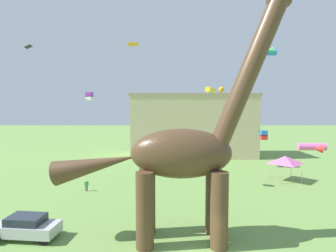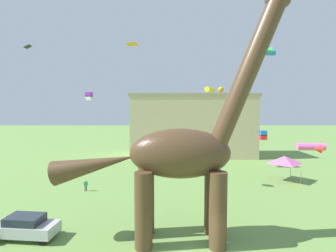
{
  "view_description": "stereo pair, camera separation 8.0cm",
  "coord_description": "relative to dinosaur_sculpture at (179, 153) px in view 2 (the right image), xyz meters",
  "views": [
    {
      "loc": [
        -2.16,
        -13.99,
        8.7
      ],
      "look_at": [
        -2.1,
        3.92,
        7.5
      ],
      "focal_mm": 29.07,
      "sensor_mm": 36.0,
      "label": 1
    },
    {
      "loc": [
        -2.08,
        -13.99,
        8.7
      ],
      "look_at": [
        -2.1,
        3.92,
        7.5
      ],
      "focal_mm": 29.07,
      "sensor_mm": 36.0,
      "label": 2
    }
  ],
  "objects": [
    {
      "name": "dinosaur_sculpture",
      "position": [
        0.0,
        0.0,
        0.0
      ],
      "size": [
        15.22,
        3.22,
        15.91
      ],
      "rotation": [
        0.0,
        0.0,
        0.17
      ],
      "color": "#513823",
      "rests_on": "ground_plane"
    },
    {
      "name": "parked_sedan_left",
      "position": [
        -10.22,
        0.2,
        -4.95
      ],
      "size": [
        4.36,
        2.2,
        1.55
      ],
      "rotation": [
        0.0,
        0.0,
        -0.1
      ],
      "color": "#B7B7BC",
      "rests_on": "ground_plane"
    },
    {
      "name": "person_photographer",
      "position": [
        -9.31,
        10.51,
        -5.05
      ],
      "size": [
        0.43,
        0.19,
        1.16
      ],
      "rotation": [
        0.0,
        0.0,
        4.79
      ],
      "color": "#2D3347",
      "rests_on": "ground_plane"
    },
    {
      "name": "festival_canopy_tent",
      "position": [
        13.1,
        14.45,
        -3.21
      ],
      "size": [
        3.15,
        3.15,
        3.0
      ],
      "color": "#B2B2B7",
      "rests_on": "ground_plane"
    },
    {
      "name": "kite_high_left",
      "position": [
        -11.89,
        21.19,
        4.56
      ],
      "size": [
        0.95,
        0.95,
        1.14
      ],
      "color": "purple"
    },
    {
      "name": "kite_high_right",
      "position": [
        0.44,
        -0.76,
        0.07
      ],
      "size": [
        1.01,
        1.01,
        1.02
      ],
      "color": "red"
    },
    {
      "name": "kite_apex",
      "position": [
        12.95,
        21.51,
        -0.97
      ],
      "size": [
        0.96,
        0.96,
        1.31
      ],
      "color": "#287AE5"
    },
    {
      "name": "kite_drifting",
      "position": [
        10.6,
        18.07,
        11.05
      ],
      "size": [
        1.95,
        1.9,
        2.07
      ],
      "color": "#287AE5"
    },
    {
      "name": "kite_mid_center",
      "position": [
        -4.34,
        10.59,
        9.37
      ],
      "size": [
        1.33,
        1.14,
        0.18
      ],
      "color": "orange"
    },
    {
      "name": "kite_far_left",
      "position": [
        5.57,
        21.56,
        5.5
      ],
      "size": [
        2.83,
        2.83,
        0.81
      ],
      "color": "yellow"
    },
    {
      "name": "kite_mid_right",
      "position": [
        12.45,
        7.19,
        -0.64
      ],
      "size": [
        2.49,
        2.19,
        0.71
      ],
      "color": "pink"
    },
    {
      "name": "kite_near_low",
      "position": [
        7.46,
        5.67,
        7.59
      ],
      "size": [
        1.72,
        1.45,
        0.51
      ],
      "color": "#287AE5"
    },
    {
      "name": "kite_mid_left",
      "position": [
        -19.64,
        19.94,
        11.17
      ],
      "size": [
        0.88,
        1.22,
        1.53
      ],
      "color": "black"
    },
    {
      "name": "background_building_block",
      "position": [
        3.73,
        31.69,
        -0.18
      ],
      "size": [
        22.06,
        8.42,
        11.13
      ],
      "color": "#CCB78E",
      "rests_on": "ground_plane"
    }
  ]
}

